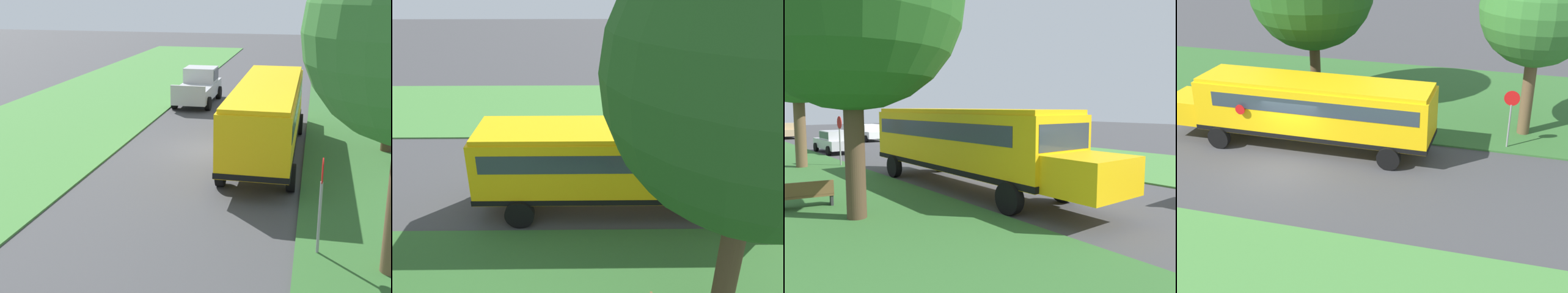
# 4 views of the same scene
# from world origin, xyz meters

# --- Properties ---
(ground_plane) EXTENTS (120.00, 120.00, 0.00)m
(ground_plane) POSITION_xyz_m (0.00, 0.00, 0.00)
(ground_plane) COLOR #424244
(grass_verge) EXTENTS (12.00, 80.00, 0.08)m
(grass_verge) POSITION_xyz_m (-10.00, 0.00, 0.04)
(grass_verge) COLOR #33662D
(grass_verge) RESTS_ON ground
(school_bus) EXTENTS (2.85, 12.42, 3.16)m
(school_bus) POSITION_xyz_m (-2.41, 0.36, 1.92)
(school_bus) COLOR yellow
(school_bus) RESTS_ON ground
(oak_tree_roadside_mid) EXTENTS (5.11, 5.11, 8.52)m
(oak_tree_roadside_mid) POSITION_xyz_m (-6.55, 9.52, 6.06)
(oak_tree_roadside_mid) COLOR brown
(oak_tree_roadside_mid) RESTS_ON ground
(stop_sign) EXTENTS (0.08, 0.68, 2.74)m
(stop_sign) POSITION_xyz_m (-4.60, 8.98, 1.74)
(stop_sign) COLOR gray
(stop_sign) RESTS_ON ground
(park_bench) EXTENTS (1.67, 0.80, 0.92)m
(park_bench) POSITION_xyz_m (-8.32, 0.82, 0.47)
(park_bench) COLOR brown
(park_bench) RESTS_ON ground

